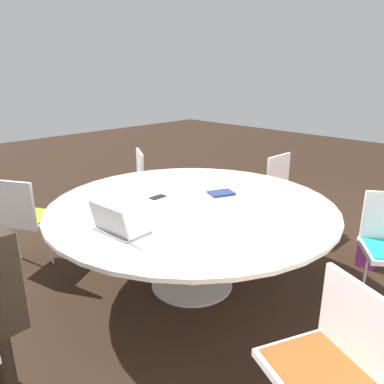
# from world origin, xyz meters

# --- Properties ---
(ground_plane) EXTENTS (16.00, 16.00, 0.00)m
(ground_plane) POSITION_xyz_m (0.00, 0.00, 0.00)
(ground_plane) COLOR black
(conference_table) EXTENTS (2.29, 2.29, 0.74)m
(conference_table) POSITION_xyz_m (0.00, 0.00, 0.67)
(conference_table) COLOR #B7B7BC
(conference_table) RESTS_ON ground_plane
(chair_1) EXTENTS (0.56, 0.57, 0.86)m
(chair_1) POSITION_xyz_m (0.57, 1.46, 0.52)
(chair_1) COLOR silver
(chair_1) RESTS_ON ground_plane
(chair_3) EXTENTS (0.44, 0.42, 0.86)m
(chair_3) POSITION_xyz_m (-1.57, -0.05, 0.52)
(chair_3) COLOR silver
(chair_3) RESTS_ON ground_plane
(chair_4) EXTENTS (0.58, 0.59, 0.86)m
(chair_4) POSITION_xyz_m (-0.71, -1.39, 0.52)
(chair_4) COLOR silver
(chair_4) RESTS_ON ground_plane
(chair_5) EXTENTS (0.58, 0.59, 0.86)m
(chair_5) POSITION_xyz_m (0.83, -1.33, 0.52)
(chair_5) COLOR silver
(chair_5) RESTS_ON ground_plane
(laptop) EXTENTS (0.27, 0.36, 0.21)m
(laptop) POSITION_xyz_m (0.76, 0.05, 0.79)
(laptop) COLOR #99999E
(laptop) RESTS_ON conference_table
(spiral_notebook) EXTENTS (0.25, 0.22, 0.02)m
(spiral_notebook) POSITION_xyz_m (-0.35, 0.01, 0.75)
(spiral_notebook) COLOR navy
(spiral_notebook) RESTS_ON conference_table
(cell_phone) EXTENTS (0.14, 0.07, 0.01)m
(cell_phone) POSITION_xyz_m (0.09, -0.32, 0.74)
(cell_phone) COLOR black
(cell_phone) RESTS_ON conference_table
(handbag) EXTENTS (0.36, 0.16, 0.28)m
(handbag) POSITION_xyz_m (-1.50, 0.95, 0.14)
(handbag) COLOR #661E56
(handbag) RESTS_ON ground_plane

